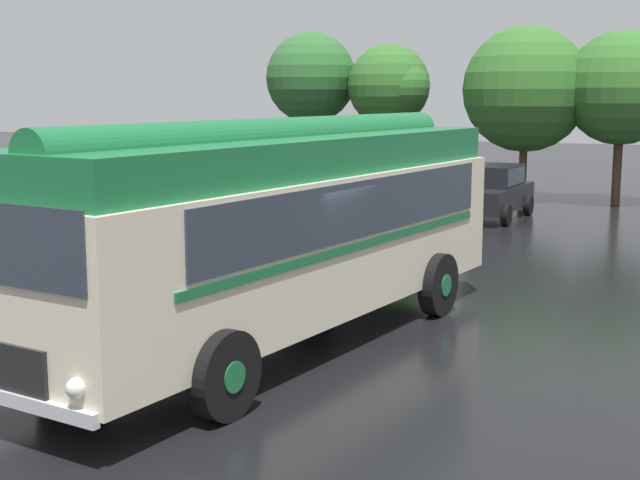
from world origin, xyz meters
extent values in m
plane|color=black|center=(0.00, 0.00, 0.00)|extent=(120.00, 120.00, 0.00)
cube|color=beige|center=(-0.13, -0.17, 1.60)|extent=(4.15, 10.28, 2.10)
cube|color=#196B38|center=(-0.13, -0.17, 2.93)|extent=(3.92, 10.05, 0.56)
cylinder|color=#196B38|center=(-0.13, -0.17, 3.19)|extent=(2.20, 9.46, 0.60)
cube|color=#2D3842|center=(1.17, -0.09, 2.17)|extent=(1.39, 7.89, 0.84)
cube|color=#2D3842|center=(-1.33, 0.34, 2.17)|extent=(1.39, 7.89, 0.84)
cube|color=#196B38|center=(1.15, -0.18, 1.63)|extent=(1.42, 8.09, 0.12)
cube|color=#196B38|center=(-1.34, 0.24, 1.63)|extent=(1.42, 8.09, 0.12)
cube|color=#2D3842|center=(-0.98, -5.11, 2.27)|extent=(2.17, 0.41, 0.88)
cube|color=black|center=(-0.98, -5.12, 0.90)|extent=(0.90, 0.21, 0.56)
cube|color=silver|center=(-0.98, -5.14, 0.57)|extent=(2.36, 0.50, 0.16)
sphere|color=white|center=(-0.09, -5.28, 0.87)|extent=(0.22, 0.22, 0.22)
cylinder|color=black|center=(0.63, -3.44, 0.55)|extent=(0.46, 1.13, 1.10)
cylinder|color=#196B38|center=(0.63, -3.44, 0.55)|extent=(0.38, 0.43, 0.39)
cylinder|color=black|center=(-1.94, -3.00, 0.55)|extent=(0.46, 1.13, 1.10)
cylinder|color=#196B38|center=(-1.94, -3.00, 0.55)|extent=(0.38, 0.43, 0.39)
cylinder|color=black|center=(1.64, 2.47, 0.55)|extent=(0.46, 1.13, 1.10)
cylinder|color=#196B38|center=(1.64, 2.47, 0.55)|extent=(0.38, 0.43, 0.39)
cylinder|color=black|center=(-0.92, 2.91, 0.55)|extent=(0.46, 1.13, 1.10)
cylinder|color=#196B38|center=(-0.92, 2.91, 0.55)|extent=(0.38, 0.43, 0.39)
cube|color=#144C28|center=(-2.95, 14.07, 0.67)|extent=(2.07, 4.34, 0.70)
cube|color=#144C28|center=(-2.93, 14.22, 1.34)|extent=(1.69, 2.31, 0.64)
cube|color=#2D3842|center=(-2.18, 14.15, 1.34)|extent=(0.20, 1.93, 0.50)
cube|color=#2D3842|center=(-3.69, 14.28, 1.34)|extent=(0.20, 1.93, 0.50)
cylinder|color=black|center=(-2.19, 12.69, 0.32)|extent=(0.26, 0.66, 0.64)
cylinder|color=black|center=(-3.94, 12.85, 0.32)|extent=(0.26, 0.66, 0.64)
cylinder|color=black|center=(-1.95, 15.28, 0.32)|extent=(0.26, 0.66, 0.64)
cylinder|color=black|center=(-3.70, 15.44, 0.32)|extent=(0.26, 0.66, 0.64)
cube|color=black|center=(-0.08, 15.04, 0.67)|extent=(2.03, 4.32, 0.70)
cube|color=black|center=(-0.07, 15.19, 1.34)|extent=(1.67, 2.30, 0.64)
cube|color=#2D3842|center=(0.69, 15.13, 1.34)|extent=(0.18, 1.93, 0.50)
cube|color=#2D3842|center=(-0.82, 15.25, 1.34)|extent=(0.18, 1.93, 0.50)
cylinder|color=black|center=(0.69, 13.67, 0.32)|extent=(0.25, 0.65, 0.64)
cylinder|color=black|center=(-1.06, 13.81, 0.32)|extent=(0.25, 0.65, 0.64)
cylinder|color=black|center=(0.90, 16.26, 0.32)|extent=(0.25, 0.65, 0.64)
cylinder|color=black|center=(-0.85, 16.41, 0.32)|extent=(0.25, 0.65, 0.64)
cylinder|color=#4C3823|center=(-8.44, 20.47, 1.57)|extent=(0.30, 0.30, 3.14)
sphere|color=#2D662D|center=(-8.44, 20.47, 4.47)|extent=(3.55, 3.55, 3.55)
sphere|color=#2D662D|center=(-8.39, 20.41, 4.83)|extent=(2.74, 2.74, 2.74)
cylinder|color=#4C3823|center=(-5.14, 20.24, 1.49)|extent=(0.31, 0.31, 2.98)
sphere|color=#336B28|center=(-5.14, 20.24, 4.15)|extent=(3.12, 3.12, 3.12)
sphere|color=#336B28|center=(-4.55, 19.96, 4.07)|extent=(2.11, 2.11, 2.11)
cylinder|color=#4C3823|center=(0.04, 20.02, 1.17)|extent=(0.28, 0.28, 2.33)
sphere|color=#336B28|center=(0.04, 20.02, 4.00)|extent=(4.45, 4.45, 4.45)
sphere|color=#336B28|center=(0.32, 19.78, 4.18)|extent=(3.11, 3.11, 3.11)
cylinder|color=#4C3823|center=(3.26, 20.18, 1.29)|extent=(0.31, 0.31, 2.58)
sphere|color=#336B28|center=(3.26, 20.18, 4.04)|extent=(3.90, 3.90, 3.90)
sphere|color=#336B28|center=(2.96, 20.09, 4.08)|extent=(2.94, 2.94, 2.94)
cone|color=orange|center=(-3.29, -1.95, 0.28)|extent=(0.36, 0.36, 0.55)
camera|label=1|loc=(5.55, -12.38, 3.84)|focal=50.00mm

